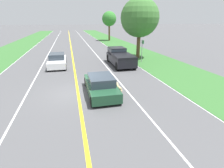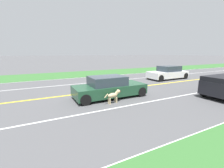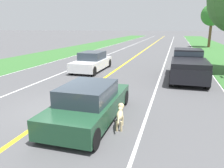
% 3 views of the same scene
% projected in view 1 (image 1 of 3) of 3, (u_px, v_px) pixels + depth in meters
% --- Properties ---
extents(ground_plane, '(400.00, 400.00, 0.00)m').
position_uv_depth(ground_plane, '(78.00, 93.00, 12.40)').
color(ground_plane, '#4C4C4F').
extents(centre_divider_line, '(0.18, 160.00, 0.01)m').
position_uv_depth(centre_divider_line, '(78.00, 93.00, 12.40)').
color(centre_divider_line, yellow).
rests_on(centre_divider_line, ground).
extents(lane_edge_line_right, '(0.14, 160.00, 0.01)m').
position_uv_depth(lane_edge_line_right, '(167.00, 85.00, 13.95)').
color(lane_edge_line_right, white).
rests_on(lane_edge_line_right, ground).
extents(lane_dash_same_dir, '(0.10, 160.00, 0.01)m').
position_uv_depth(lane_dash_same_dir, '(125.00, 88.00, 13.17)').
color(lane_dash_same_dir, white).
rests_on(lane_dash_same_dir, ground).
extents(lane_dash_oncoming, '(0.10, 160.00, 0.01)m').
position_uv_depth(lane_dash_oncoming, '(25.00, 98.00, 11.62)').
color(lane_dash_oncoming, white).
rests_on(lane_dash_oncoming, ground).
extents(grass_verge_right, '(6.00, 160.00, 0.03)m').
position_uv_depth(grass_verge_right, '(199.00, 82.00, 14.61)').
color(grass_verge_right, '#33662D').
rests_on(grass_verge_right, ground).
extents(ego_car, '(1.89, 4.53, 1.34)m').
position_uv_depth(ego_car, '(101.00, 85.00, 12.05)').
color(ego_car, '#1E472D').
rests_on(ego_car, ground).
extents(dog, '(0.33, 1.13, 0.76)m').
position_uv_depth(dog, '(118.00, 87.00, 12.12)').
color(dog, '#D1B784').
rests_on(dog, ground).
extents(pickup_truck, '(2.12, 5.47, 1.78)m').
position_uv_depth(pickup_truck, '(120.00, 57.00, 19.99)').
color(pickup_truck, black).
rests_on(pickup_truck, ground).
extents(oncoming_car, '(1.89, 4.49, 1.42)m').
position_uv_depth(oncoming_car, '(57.00, 61.00, 19.26)').
color(oncoming_car, white).
rests_on(oncoming_car, ground).
extents(roadside_tree_right_near, '(4.88, 4.88, 7.59)m').
position_uv_depth(roadside_tree_right_near, '(140.00, 18.00, 22.16)').
color(roadside_tree_right_near, brown).
rests_on(roadside_tree_right_near, ground).
extents(roadside_tree_right_far, '(3.43, 3.43, 6.87)m').
position_uv_depth(roadside_tree_right_far, '(109.00, 19.00, 41.96)').
color(roadside_tree_right_far, brown).
rests_on(roadside_tree_right_far, ground).
extents(street_sign, '(0.11, 0.64, 2.68)m').
position_uv_depth(street_sign, '(142.00, 48.00, 20.84)').
color(street_sign, gray).
rests_on(street_sign, ground).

